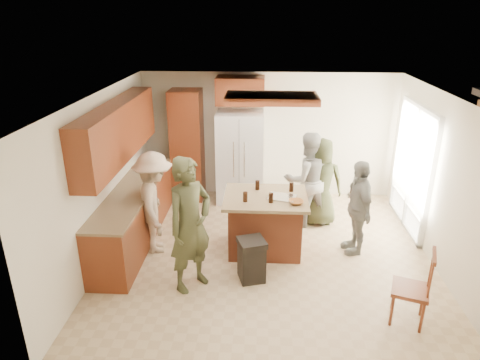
# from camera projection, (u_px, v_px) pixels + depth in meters

# --- Properties ---
(person_front_left) EXTENTS (0.83, 0.85, 1.89)m
(person_front_left) POSITION_uv_depth(u_px,v_px,m) (190.00, 225.00, 5.66)
(person_front_left) COLOR #363820
(person_front_left) RESTS_ON ground
(person_behind_left) EXTENTS (0.94, 0.73, 1.70)m
(person_behind_left) POSITION_uv_depth(u_px,v_px,m) (307.00, 179.00, 7.45)
(person_behind_left) COLOR #9A9A92
(person_behind_left) RESTS_ON ground
(person_behind_right) EXTENTS (0.79, 0.53, 1.57)m
(person_behind_right) POSITION_uv_depth(u_px,v_px,m) (321.00, 182.00, 7.49)
(person_behind_right) COLOR #323720
(person_behind_right) RESTS_ON ground
(person_side_right) EXTENTS (0.56, 0.94, 1.52)m
(person_side_right) POSITION_uv_depth(u_px,v_px,m) (358.00, 207.00, 6.59)
(person_side_right) COLOR gray
(person_side_right) RESTS_ON ground
(person_counter) EXTENTS (0.76, 1.15, 1.63)m
(person_counter) POSITION_uv_depth(u_px,v_px,m) (155.00, 203.00, 6.61)
(person_counter) COLOR tan
(person_counter) RESTS_ON ground
(left_cabinetry) EXTENTS (0.64, 3.00, 2.30)m
(left_cabinetry) POSITION_uv_depth(u_px,v_px,m) (129.00, 187.00, 6.86)
(left_cabinetry) COLOR maroon
(left_cabinetry) RESTS_ON ground
(back_wall_units) EXTENTS (1.80, 0.60, 2.45)m
(back_wall_units) POSITION_uv_depth(u_px,v_px,m) (200.00, 132.00, 8.32)
(back_wall_units) COLOR maroon
(back_wall_units) RESTS_ON ground
(refrigerator) EXTENTS (0.90, 0.76, 1.80)m
(refrigerator) POSITION_uv_depth(u_px,v_px,m) (240.00, 158.00, 8.39)
(refrigerator) COLOR white
(refrigerator) RESTS_ON ground
(kitchen_island) EXTENTS (1.28, 1.03, 0.93)m
(kitchen_island) POSITION_uv_depth(u_px,v_px,m) (265.00, 223.00, 6.74)
(kitchen_island) COLOR brown
(kitchen_island) RESTS_ON ground
(island_items) EXTENTS (0.92, 0.67, 0.15)m
(island_items) POSITION_uv_depth(u_px,v_px,m) (280.00, 197.00, 6.46)
(island_items) COLOR silver
(island_items) RESTS_ON kitchen_island
(trash_bin) EXTENTS (0.46, 0.46, 0.63)m
(trash_bin) POSITION_uv_depth(u_px,v_px,m) (252.00, 259.00, 6.03)
(trash_bin) COLOR black
(trash_bin) RESTS_ON ground
(spindle_chair) EXTENTS (0.53, 0.53, 0.99)m
(spindle_chair) POSITION_uv_depth(u_px,v_px,m) (412.00, 290.00, 5.15)
(spindle_chair) COLOR maroon
(spindle_chair) RESTS_ON ground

